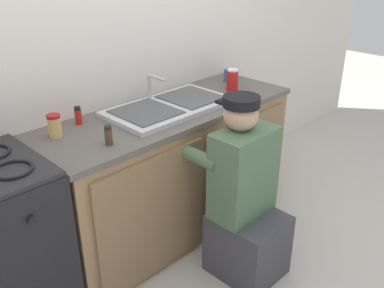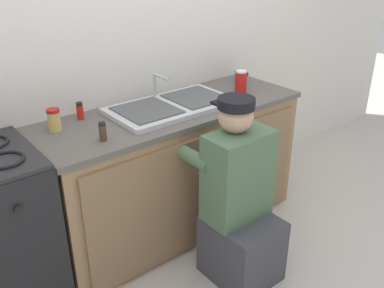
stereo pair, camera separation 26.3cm
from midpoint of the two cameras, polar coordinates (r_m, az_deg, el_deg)
name	(u,v)px [view 2 (the right image)]	position (r m, az deg, el deg)	size (l,w,h in m)	color
ground_plane	(201,244)	(2.95, 3.88, -13.20)	(12.00, 12.00, 0.00)	beige
back_wall	(139,41)	(2.87, -4.37, 13.55)	(6.00, 0.10, 2.50)	silver
counter_cabinet	(174,172)	(2.89, 0.24, -3.84)	(1.74, 0.62, 0.85)	#997551
countertop	(172,111)	(2.71, 0.13, 4.39)	(1.78, 0.62, 0.03)	#5B5651
sink_double_basin	(172,105)	(2.70, 0.11, 5.12)	(0.80, 0.44, 0.19)	silver
plumber_person	(239,207)	(2.50, 9.39, -8.43)	(0.42, 0.61, 1.10)	#3F3F47
condiment_jar	(54,120)	(2.44, -15.01, 3.05)	(0.07, 0.07, 0.13)	#DBB760
soda_cup_red	(241,81)	(3.03, 9.04, 8.21)	(0.08, 0.08, 0.15)	red
coffee_mug	(240,77)	(3.24, 8.83, 8.82)	(0.13, 0.08, 0.09)	#335699
spice_bottle_red	(80,111)	(2.57, -11.91, 4.26)	(0.04, 0.04, 0.10)	red
spice_bottle_pepper	(103,132)	(2.27, -8.59, 1.57)	(0.04, 0.04, 0.10)	#513823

